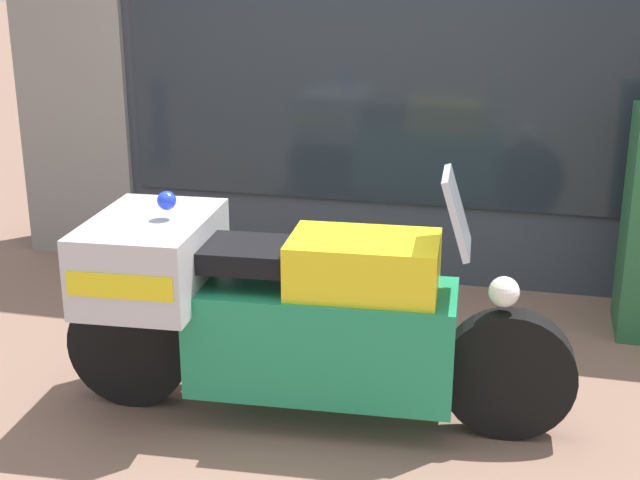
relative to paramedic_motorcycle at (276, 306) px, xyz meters
The scene contains 4 objects.
ground_plane 0.59m from the paramedic_motorcycle, 77.80° to the left, with size 60.00×60.00×0.00m, color #7A5B4C.
shop_building 2.42m from the paramedic_motorcycle, 98.73° to the left, with size 5.04×0.55×3.21m.
window_display 2.22m from the paramedic_motorcycle, 80.26° to the left, with size 3.76×0.30×2.01m.
paramedic_motorcycle is the anchor object (origin of this frame).
Camera 1 is at (1.09, -3.87, 2.17)m, focal length 50.00 mm.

